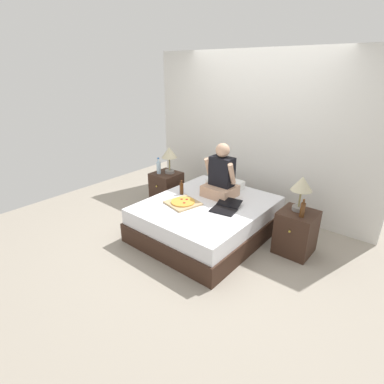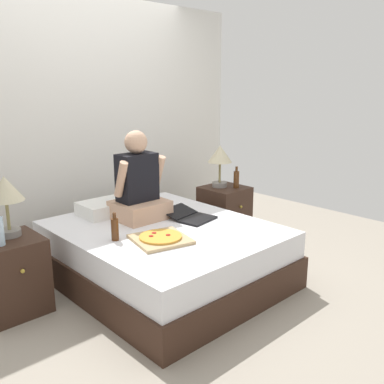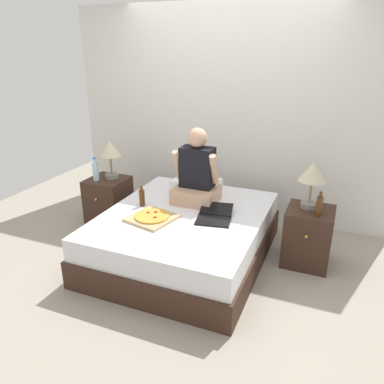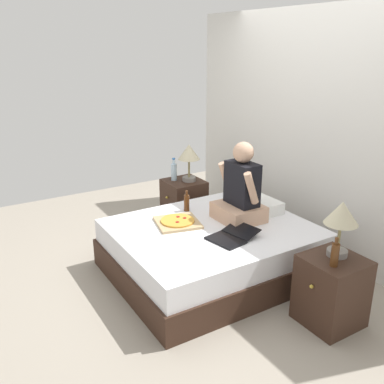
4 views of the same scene
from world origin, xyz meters
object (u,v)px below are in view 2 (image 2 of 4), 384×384
at_px(nightstand_left, 11,275).
at_px(nightstand_right, 224,212).
at_px(lamp_on_left_nightstand, 5,193).
at_px(laptop, 191,217).
at_px(bed, 164,254).
at_px(lamp_on_right_nightstand, 220,157).
at_px(beer_bottle, 236,179).
at_px(person_seated, 138,187).
at_px(beer_bottle_on_bed, 115,229).
at_px(pizza_box, 161,238).

xyz_separation_m(nightstand_left, nightstand_right, (2.31, 0.00, 0.00)).
bearing_deg(lamp_on_left_nightstand, laptop, -16.56).
distance_m(nightstand_left, nightstand_right, 2.31).
xyz_separation_m(nightstand_left, lamp_on_left_nightstand, (0.04, 0.05, 0.61)).
height_order(bed, lamp_on_right_nightstand, lamp_on_right_nightstand).
bearing_deg(nightstand_right, laptop, -156.12).
bearing_deg(nightstand_left, beer_bottle, -2.40).
height_order(person_seated, beer_bottle_on_bed, person_seated).
xyz_separation_m(nightstand_right, pizza_box, (-1.39, -0.61, 0.22)).
xyz_separation_m(pizza_box, beer_bottle_on_bed, (-0.25, 0.25, 0.07)).
bearing_deg(nightstand_right, nightstand_left, 180.00).
distance_m(beer_bottle, beer_bottle_on_bed, 1.73).
xyz_separation_m(nightstand_left, beer_bottle_on_bed, (0.68, -0.36, 0.29)).
bearing_deg(laptop, lamp_on_left_nightstand, 163.44).
relative_size(nightstand_left, pizza_box, 1.19).
height_order(person_seated, pizza_box, person_seated).
relative_size(bed, lamp_on_right_nightstand, 4.10).
bearing_deg(bed, beer_bottle, 12.36).
relative_size(beer_bottle, pizza_box, 0.48).
bearing_deg(person_seated, lamp_on_left_nightstand, 175.77).
distance_m(nightstand_right, laptop, 0.95).
height_order(nightstand_right, beer_bottle_on_bed, beer_bottle_on_bed).
xyz_separation_m(nightstand_right, person_seated, (-1.16, -0.03, 0.49)).
relative_size(bed, beer_bottle_on_bed, 8.38).
distance_m(nightstand_left, lamp_on_right_nightstand, 2.36).
xyz_separation_m(lamp_on_left_nightstand, lamp_on_right_nightstand, (2.24, 0.00, 0.00)).
bearing_deg(laptop, nightstand_right, 23.88).
bearing_deg(lamp_on_left_nightstand, bed, -20.57).
bearing_deg(laptop, bed, 179.01).
bearing_deg(lamp_on_left_nightstand, pizza_box, -36.85).
relative_size(lamp_on_left_nightstand, nightstand_right, 0.79).
distance_m(lamp_on_left_nightstand, nightstand_right, 2.35).
relative_size(laptop, pizza_box, 0.97).
bearing_deg(nightstand_left, person_seated, -1.59).
bearing_deg(bed, person_seated, 91.33).
distance_m(person_seated, laptop, 0.54).
xyz_separation_m(bed, pizza_box, (-0.23, -0.24, 0.27)).
relative_size(nightstand_left, laptop, 1.23).
height_order(nightstand_left, beer_bottle, beer_bottle).
xyz_separation_m(bed, nightstand_left, (-1.15, 0.37, 0.05)).
bearing_deg(beer_bottle, laptop, -163.33).
bearing_deg(laptop, nightstand_left, 165.69).
distance_m(lamp_on_left_nightstand, person_seated, 1.12).
bearing_deg(nightstand_right, lamp_on_left_nightstand, 178.74).
distance_m(lamp_on_right_nightstand, laptop, 1.00).
relative_size(lamp_on_right_nightstand, laptop, 0.97).
xyz_separation_m(bed, laptop, (0.31, -0.01, 0.27)).
relative_size(nightstand_left, lamp_on_right_nightstand, 1.27).
bearing_deg(beer_bottle, lamp_on_left_nightstand, 176.33).
distance_m(nightstand_right, beer_bottle_on_bed, 1.70).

